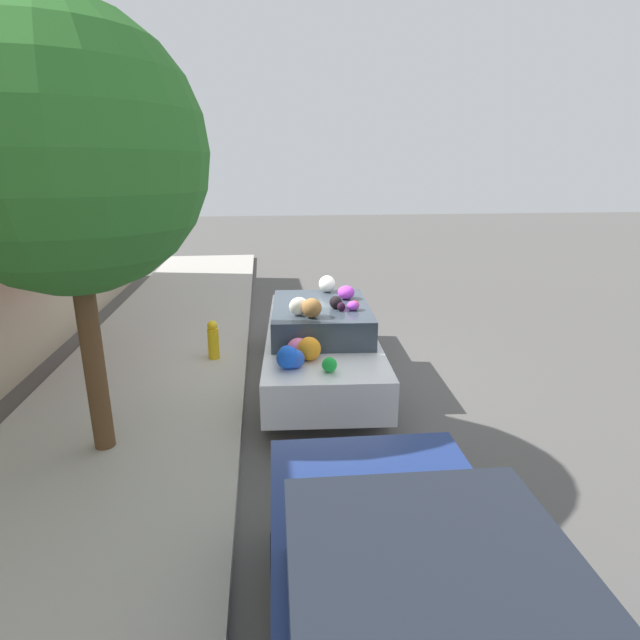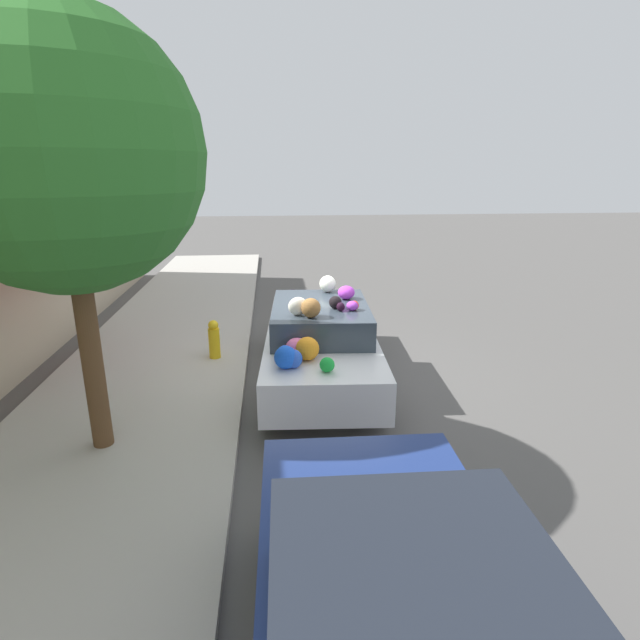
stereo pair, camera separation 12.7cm
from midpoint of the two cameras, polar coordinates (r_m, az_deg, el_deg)
The scene contains 5 objects.
ground_plane at distance 8.42m, azimuth -0.54°, elevation -6.78°, with size 60.00×60.00×0.00m, color #565451.
sidewalk_curb at distance 8.61m, azimuth -18.87°, elevation -6.75°, with size 24.00×3.20×0.12m.
street_tree at distance 6.05m, azimuth -26.80°, elevation 16.62°, with size 2.97×2.97×4.91m.
fire_hydrant at distance 9.07m, azimuth -11.62°, elevation -2.18°, with size 0.20×0.20×0.70m.
art_car at distance 8.12m, azimuth 0.40°, elevation -2.19°, with size 4.57×1.96×1.63m.
Camera 2 is at (-7.68, 0.61, 3.39)m, focal length 28.00 mm.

